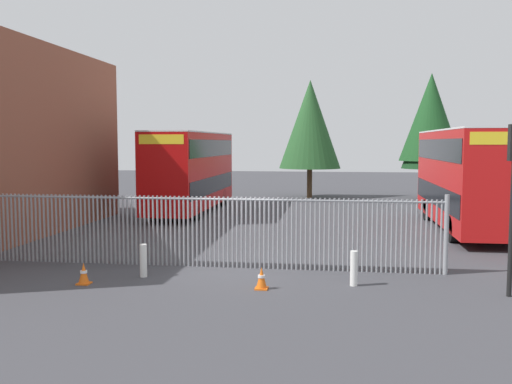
{
  "coord_description": "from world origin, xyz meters",
  "views": [
    {
      "loc": [
        2.99,
        -16.81,
        3.85
      ],
      "look_at": [
        0.0,
        4.0,
        2.0
      ],
      "focal_mm": 39.48,
      "sensor_mm": 36.0,
      "label": 1
    }
  ],
  "objects_px": {
    "double_decker_bus_near_gate": "(465,175)",
    "traffic_cone_by_gate": "(84,274)",
    "bollard_near_left": "(143,261)",
    "traffic_cone_mid_forecourt": "(262,278)",
    "bollard_center_front": "(354,268)",
    "double_decker_bus_behind_fence_left": "(192,168)"
  },
  "relations": [
    {
      "from": "double_decker_bus_near_gate",
      "to": "double_decker_bus_behind_fence_left",
      "type": "distance_m",
      "value": 14.32
    },
    {
      "from": "bollard_near_left",
      "to": "bollard_center_front",
      "type": "distance_m",
      "value": 5.96
    },
    {
      "from": "double_decker_bus_behind_fence_left",
      "to": "traffic_cone_mid_forecourt",
      "type": "bearing_deg",
      "value": -69.2
    },
    {
      "from": "bollard_near_left",
      "to": "traffic_cone_mid_forecourt",
      "type": "distance_m",
      "value": 3.65
    },
    {
      "from": "double_decker_bus_near_gate",
      "to": "bollard_center_front",
      "type": "relative_size",
      "value": 11.38
    },
    {
      "from": "bollard_near_left",
      "to": "traffic_cone_by_gate",
      "type": "bearing_deg",
      "value": -142.02
    },
    {
      "from": "double_decker_bus_near_gate",
      "to": "traffic_cone_by_gate",
      "type": "xyz_separation_m",
      "value": [
        -12.38,
        -11.45,
        -2.13
      ]
    },
    {
      "from": "double_decker_bus_behind_fence_left",
      "to": "bollard_near_left",
      "type": "xyz_separation_m",
      "value": [
        2.5,
        -15.04,
        -1.95
      ]
    },
    {
      "from": "double_decker_bus_behind_fence_left",
      "to": "traffic_cone_by_gate",
      "type": "xyz_separation_m",
      "value": [
        1.17,
        -16.08,
        -2.13
      ]
    },
    {
      "from": "traffic_cone_by_gate",
      "to": "traffic_cone_mid_forecourt",
      "type": "height_order",
      "value": "same"
    },
    {
      "from": "double_decker_bus_near_gate",
      "to": "bollard_near_left",
      "type": "distance_m",
      "value": 15.31
    },
    {
      "from": "double_decker_bus_behind_fence_left",
      "to": "double_decker_bus_near_gate",
      "type": "bearing_deg",
      "value": -18.87
    },
    {
      "from": "double_decker_bus_near_gate",
      "to": "bollard_center_front",
      "type": "bearing_deg",
      "value": -115.74
    },
    {
      "from": "double_decker_bus_near_gate",
      "to": "traffic_cone_mid_forecourt",
      "type": "distance_m",
      "value": 13.71
    },
    {
      "from": "bollard_center_front",
      "to": "traffic_cone_by_gate",
      "type": "height_order",
      "value": "bollard_center_front"
    },
    {
      "from": "double_decker_bus_behind_fence_left",
      "to": "traffic_cone_mid_forecourt",
      "type": "distance_m",
      "value": 17.15
    },
    {
      "from": "bollard_near_left",
      "to": "traffic_cone_mid_forecourt",
      "type": "xyz_separation_m",
      "value": [
        3.54,
        -0.86,
        -0.19
      ]
    },
    {
      "from": "traffic_cone_mid_forecourt",
      "to": "bollard_center_front",
      "type": "bearing_deg",
      "value": 16.05
    },
    {
      "from": "bollard_near_left",
      "to": "traffic_cone_by_gate",
      "type": "xyz_separation_m",
      "value": [
        -1.33,
        -1.04,
        -0.19
      ]
    },
    {
      "from": "double_decker_bus_behind_fence_left",
      "to": "bollard_center_front",
      "type": "xyz_separation_m",
      "value": [
        8.46,
        -15.21,
        -1.95
      ]
    },
    {
      "from": "double_decker_bus_near_gate",
      "to": "traffic_cone_by_gate",
      "type": "relative_size",
      "value": 18.32
    },
    {
      "from": "double_decker_bus_behind_fence_left",
      "to": "bollard_near_left",
      "type": "bearing_deg",
      "value": -80.56
    }
  ]
}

